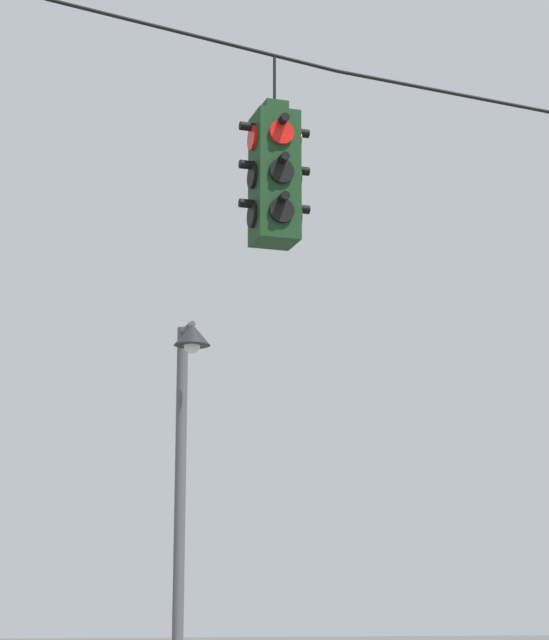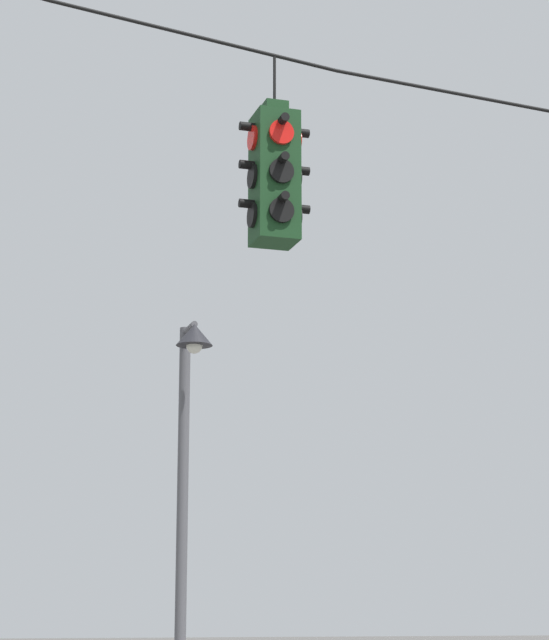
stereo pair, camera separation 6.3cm
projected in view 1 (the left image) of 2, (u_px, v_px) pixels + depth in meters
The scene contains 2 objects.
traffic_light_over_intersection at pixel (275, 176), 9.91m from camera, with size 0.58×0.58×1.59m.
street_lamp at pixel (184, 476), 13.14m from camera, with size 0.39×0.68×5.02m.
Camera 1 is at (-6.97, -8.84, 1.96)m, focal length 70.00 mm.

